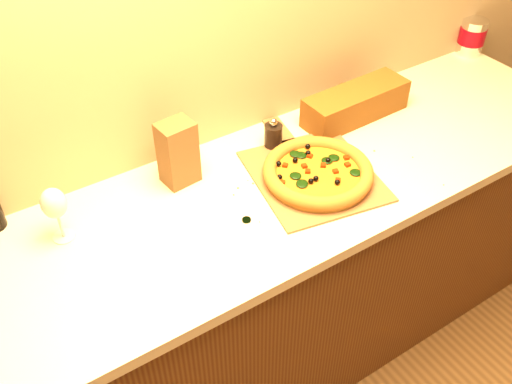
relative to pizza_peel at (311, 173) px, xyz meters
The scene contains 11 objects.
cabinet 0.55m from the pizza_peel, behind, with size 2.80×0.65×0.86m, color #4D2310.
countertop 0.29m from the pizza_peel, behind, with size 2.84×0.68×0.04m, color beige.
pizza_peel is the anchor object (origin of this frame).
pizza 0.05m from the pizza_peel, 94.78° to the right, with size 0.35×0.35×0.05m.
bottle_cap 0.30m from the pizza_peel, 166.22° to the right, with size 0.03×0.03×0.01m, color black.
pepper_grinder 0.20m from the pizza_peel, 96.63° to the left, with size 0.06×0.06×0.12m.
rolling_pin 0.46m from the pizza_peel, 39.87° to the left, with size 0.25×0.26×0.05m.
coffee_canister 1.13m from the pizza_peel, 15.35° to the left, with size 0.11×0.11×0.15m.
bread_bag 0.39m from the pizza_peel, 28.40° to the left, with size 0.41×0.13×0.11m, color brown.
wine_glass 0.80m from the pizza_peel, 168.58° to the left, with size 0.07×0.07×0.18m.
paper_bag 0.44m from the pizza_peel, 151.28° to the left, with size 0.11×0.09×0.22m, color brown.
Camera 1 is at (-0.65, 0.30, 2.08)m, focal length 40.00 mm.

